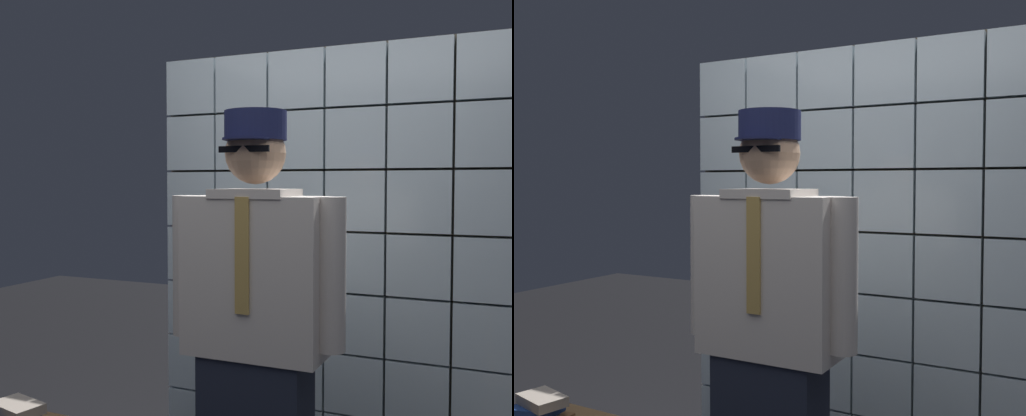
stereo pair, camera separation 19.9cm
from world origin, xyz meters
TOP-DOWN VIEW (x-y plane):
  - glass_block_wall at (0.00, 1.45)m, footprint 1.99×0.10m
  - standing_person at (-0.00, 0.49)m, footprint 0.73×0.31m
  - book_stack at (-0.92, 0.15)m, footprint 0.26×0.19m

SIDE VIEW (x-z plane):
  - book_stack at x=-0.92m, z-range 0.51..0.66m
  - standing_person at x=0.00m, z-range 0.04..1.88m
  - glass_block_wall at x=0.00m, z-range -0.02..2.30m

